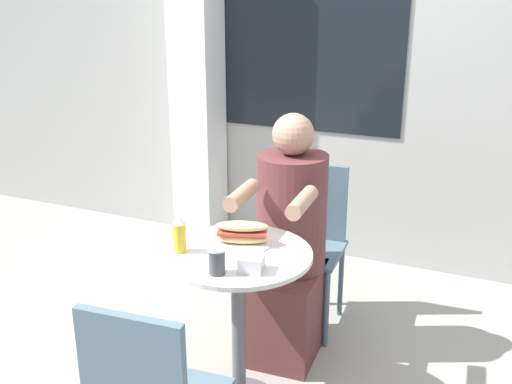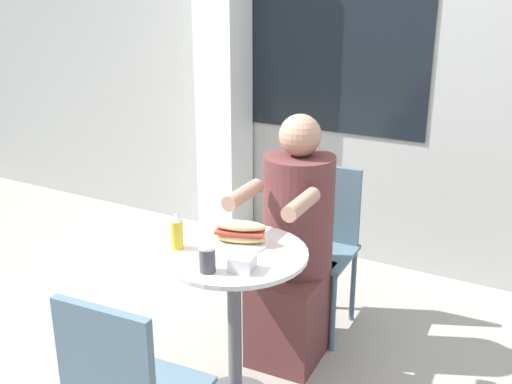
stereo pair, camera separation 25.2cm
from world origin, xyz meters
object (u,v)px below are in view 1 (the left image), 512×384
diner_chair (310,230)px  cafe_table (238,297)px  condiment_bottle (180,235)px  seated_diner (289,254)px  drink_cup (217,261)px  sandwich_on_plate (242,235)px

diner_chair → cafe_table: bearing=84.4°
condiment_bottle → diner_chair: bearing=75.0°
seated_diner → drink_cup: bearing=84.2°
sandwich_on_plate → drink_cup: (0.03, -0.28, 0.01)m
cafe_table → condiment_bottle: condiment_bottle is taller
sandwich_on_plate → drink_cup: size_ratio=2.25×
diner_chair → seated_diner: size_ratio=0.72×
diner_chair → sandwich_on_plate: bearing=83.0°
seated_diner → sandwich_on_plate: (-0.05, -0.42, 0.25)m
seated_diner → drink_cup: (-0.03, -0.70, 0.26)m
seated_diner → cafe_table: bearing=82.0°
cafe_table → sandwich_on_plate: 0.26m
cafe_table → diner_chair: size_ratio=0.85×
seated_diner → condiment_bottle: 0.70m
sandwich_on_plate → diner_chair: bearing=86.4°
seated_diner → condiment_bottle: bearing=62.8°
cafe_table → sandwich_on_plate: sandwich_on_plate is taller
diner_chair → seated_diner: (0.01, -0.35, 0.01)m
sandwich_on_plate → seated_diner: bearing=82.5°
drink_cup → sandwich_on_plate: bearing=95.4°
cafe_table → seated_diner: seated_diner is taller
drink_cup → condiment_bottle: 0.26m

